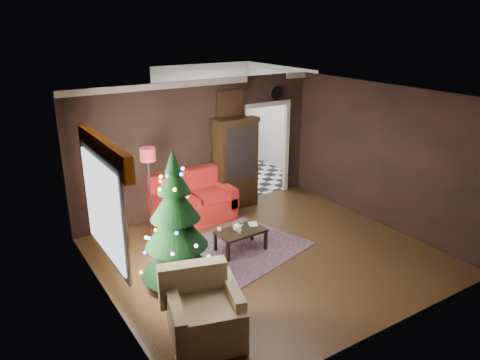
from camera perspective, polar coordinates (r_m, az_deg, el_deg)
floor at (r=8.21m, az=3.41°, el=-9.37°), size 5.50×5.50×0.00m
ceiling at (r=7.29m, az=3.86°, el=10.30°), size 5.50×5.50×0.00m
wall_back at (r=9.68m, az=-5.10°, el=4.06°), size 5.50×0.00×5.50m
wall_front at (r=5.96m, az=17.94°, el=-6.92°), size 5.50×0.00×5.50m
wall_left at (r=6.52m, az=-16.44°, el=-4.46°), size 0.00×5.50×5.50m
wall_right at (r=9.45m, az=17.28°, el=2.87°), size 0.00×5.50×5.50m
doorway at (r=10.62m, az=3.12°, el=3.55°), size 1.10×0.10×2.10m
left_window at (r=6.69m, az=-16.65°, el=-3.40°), size 0.05×1.60×1.40m
valance at (r=6.44m, az=-16.66°, el=3.48°), size 0.12×2.10×0.35m
kitchen_floor at (r=12.13m, az=-1.07°, el=0.42°), size 3.00×3.00×0.00m
kitchen_window at (r=12.93m, az=-4.52°, el=9.34°), size 0.70×0.06×0.70m
rug at (r=8.32m, az=-0.70°, el=-8.86°), size 2.89×2.41×0.01m
loveseat at (r=9.41m, az=-5.83°, el=-2.20°), size 1.70×0.90×1.00m
curio_cabinet at (r=9.96m, az=-0.58°, el=1.89°), size 0.90×0.45×1.90m
floor_lamp at (r=8.74m, az=-11.06°, el=-1.87°), size 0.34×0.34×1.84m
christmas_tree at (r=6.97m, az=-7.98°, el=-5.35°), size 1.27×1.27×2.18m
armchair at (r=6.08m, az=-4.35°, el=-15.66°), size 1.18×1.18×0.97m
coffee_table at (r=8.28m, az=0.07°, el=-7.48°), size 0.88×0.56×0.38m
teapot at (r=8.12m, az=-0.36°, el=-5.90°), size 0.19×0.19×0.16m
cup_a at (r=8.19m, az=-2.60°, el=-6.09°), size 0.07×0.07×0.06m
cup_b at (r=8.09m, az=-0.07°, el=-6.40°), size 0.08×0.08×0.06m
book at (r=8.35m, az=1.12°, el=-4.96°), size 0.15×0.07×0.21m
wall_clock at (r=10.45m, az=4.55°, el=10.71°), size 0.32×0.32×0.06m
painting at (r=9.81m, az=-1.19°, el=9.43°), size 0.62×0.05×0.52m
kitchen_counter at (r=12.99m, az=-3.85°, el=3.75°), size 1.80×0.60×0.90m
kitchen_table at (r=11.63m, az=-1.58°, el=1.50°), size 0.70×0.70×0.75m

